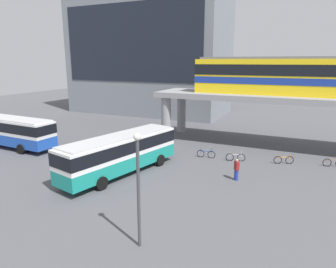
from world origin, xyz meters
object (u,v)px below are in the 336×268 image
Objects in this scene: pedestrian_waiting_near_stop at (144,141)px; bus_main at (120,151)px; bicycle_silver at (235,157)px; bicycle_blue at (206,154)px; bus_secondary at (10,129)px; bicycle_brown at (334,163)px; train at (314,76)px; pedestrian_by_bike_rack at (236,170)px; bicycle_orange at (284,160)px; station_building at (149,51)px.

bus_main is at bearing -74.80° from pedestrian_waiting_near_stop.
bicycle_blue is at bearing -176.12° from bicycle_silver.
bus_secondary is 31.88m from bicycle_brown.
bicycle_brown is at bearing 13.95° from bicycle_silver.
bicycle_silver and bicycle_blue have the same top height.
bus_secondary is 6.39× the size of bicycle_brown.
train is 11.44m from bicycle_silver.
bus_main is at bearing -136.94° from bicycle_silver.
pedestrian_by_bike_rack is at bearing 16.62° from bus_main.
bus_main is 6.61× the size of pedestrian_by_bike_rack.
bicycle_blue is at bearing 54.88° from bus_main.
bicycle_orange is (26.94, 6.47, -1.63)m from bus_secondary.
pedestrian_waiting_near_stop is (-2.03, 7.47, -1.25)m from bus_main.
bus_secondary is 23.97m from pedestrian_by_bike_rack.
bicycle_brown is at bearing -34.41° from station_building.
pedestrian_waiting_near_stop is (-6.99, 0.42, 0.38)m from bicycle_blue.
pedestrian_waiting_near_stop is 11.89m from pedestrian_by_bike_rack.
bicycle_brown and bicycle_blue have the same top height.
pedestrian_waiting_near_stop is (-9.77, 0.23, 0.38)m from bicycle_silver.
bus_main is 7.14× the size of pedestrian_waiting_near_stop.
train reaches higher than bicycle_silver.
pedestrian_by_bike_rack is (23.93, 0.83, -1.18)m from bus_secondary.
pedestrian_waiting_near_stop is (10.92, -21.53, -9.99)m from station_building.
bicycle_orange is 0.97× the size of pedestrian_by_bike_rack.
station_building is 30.16m from bicycle_blue.
bus_secondary is (-15.09, 1.81, 0.00)m from bus_main.
train is 13.94× the size of pedestrian_by_bike_rack.
bus_main is 14.55m from bicycle_orange.
bus_secondary is at bearing -165.36° from bicycle_blue.
bicycle_brown is at bearing 30.25° from bus_main.
pedestrian_by_bike_rack is (-3.01, -5.64, 0.45)m from bicycle_orange.
bicycle_silver is (20.70, -21.76, -10.36)m from station_building.
bus_main is 9.30m from pedestrian_by_bike_rack.
bus_main reaches higher than pedestrian_waiting_near_stop.
train is at bearing 22.81° from bus_secondary.
station_building reaches higher than train.
bicycle_silver is 9.78m from pedestrian_waiting_near_stop.
bicycle_silver is 1.08× the size of pedestrian_waiting_near_stop.
pedestrian_by_bike_rack is (3.88, -4.41, 0.45)m from bicycle_blue.
pedestrian_waiting_near_stop is 0.93× the size of pedestrian_by_bike_rack.
pedestrian_by_bike_rack is at bearing -50.42° from station_building.
bicycle_blue is at bearing 131.36° from pedestrian_by_bike_rack.
bus_secondary is at bearing -166.49° from bicycle_orange.
station_building reaches higher than bicycle_orange.
station_building is at bearing 114.07° from bus_main.
bicycle_blue is 1.13× the size of pedestrian_waiting_near_stop.
station_building reaches higher than bicycle_blue.
bus_main is (-13.63, -13.89, -5.58)m from train.
train is 2.15× the size of bus_secondary.
bus_main is 6.34× the size of bicycle_blue.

